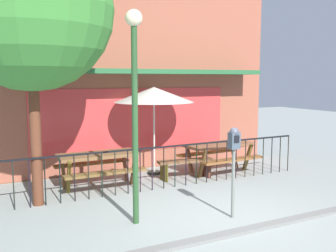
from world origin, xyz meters
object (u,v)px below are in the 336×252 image
object	(u,v)px
parking_meter_near	(234,148)
street_lamp	(135,85)
picnic_table_left	(99,160)
patio_umbrella	(154,95)
street_tree	(30,8)
patio_bench	(186,165)
picnic_table_right	(219,150)

from	to	relation	value
parking_meter_near	street_lamp	world-z (taller)	street_lamp
picnic_table_left	street_lamp	distance (m)	2.99
picnic_table_left	patio_umbrella	world-z (taller)	patio_umbrella
parking_meter_near	street_tree	xyz separation A→B (m)	(-2.99, 2.26, 2.50)
patio_bench	street_lamp	size ratio (longest dim) A/B	0.40
patio_bench	parking_meter_near	world-z (taller)	parking_meter_near
picnic_table_left	parking_meter_near	bearing A→B (deg)	-62.10
parking_meter_near	street_tree	size ratio (longest dim) A/B	0.30
street_tree	street_lamp	distance (m)	2.61
picnic_table_right	patio_umbrella	distance (m)	2.22
picnic_table_right	street_lamp	size ratio (longest dim) A/B	0.53
picnic_table_left	street_tree	xyz separation A→B (m)	(-1.42, -0.69, 3.13)
street_tree	street_lamp	bearing A→B (deg)	-52.09
picnic_table_right	street_lamp	xyz separation A→B (m)	(-3.26, -2.30, 1.74)
picnic_table_right	parking_meter_near	bearing A→B (deg)	-119.94
patio_bench	street_tree	distance (m)	4.91
picnic_table_left	picnic_table_right	world-z (taller)	same
patio_bench	street_tree	world-z (taller)	street_tree
picnic_table_left	patio_umbrella	size ratio (longest dim) A/B	0.80
patio_umbrella	patio_bench	xyz separation A→B (m)	(0.47, -0.85, -1.69)
patio_umbrella	street_lamp	size ratio (longest dim) A/B	0.63
picnic_table_left	street_lamp	bearing A→B (deg)	-91.61
picnic_table_left	picnic_table_right	size ratio (longest dim) A/B	0.95
picnic_table_right	patio_umbrella	world-z (taller)	patio_umbrella
parking_meter_near	street_lamp	bearing A→B (deg)	162.21
picnic_table_right	patio_umbrella	xyz separation A→B (m)	(-1.56, 0.67, 1.43)
picnic_table_left	patio_bench	bearing A→B (deg)	-8.12
patio_umbrella	street_lamp	distance (m)	3.45
patio_bench	parking_meter_near	xyz separation A→B (m)	(-0.54, -2.66, 0.90)
street_tree	street_lamp	world-z (taller)	street_tree
picnic_table_right	patio_bench	bearing A→B (deg)	-171.03
patio_bench	parking_meter_near	distance (m)	2.86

